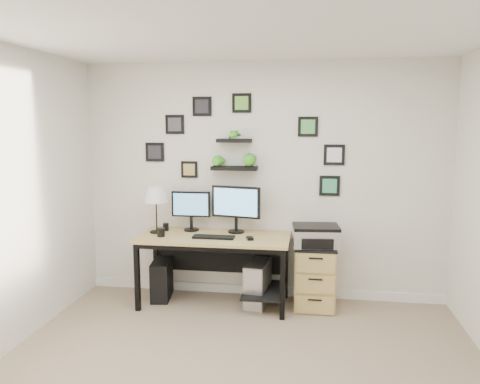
% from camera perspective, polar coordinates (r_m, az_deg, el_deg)
% --- Properties ---
extents(room, '(4.00, 4.00, 4.00)m').
position_cam_1_polar(room, '(5.46, 2.64, -11.85)').
color(room, tan).
rests_on(room, ground).
extents(desk, '(1.60, 0.70, 0.75)m').
position_cam_1_polar(desk, '(5.04, -2.70, -6.68)').
color(desk, tan).
rests_on(desk, ground).
extents(monitor_left, '(0.43, 0.17, 0.44)m').
position_cam_1_polar(monitor_left, '(5.20, -5.99, -1.94)').
color(monitor_left, black).
rests_on(monitor_left, desk).
extents(monitor_right, '(0.55, 0.21, 0.51)m').
position_cam_1_polar(monitor_right, '(5.08, -0.50, -1.62)').
color(monitor_right, black).
rests_on(monitor_right, desk).
extents(keyboard, '(0.43, 0.14, 0.02)m').
position_cam_1_polar(keyboard, '(4.90, -3.24, -5.50)').
color(keyboard, black).
rests_on(keyboard, desk).
extents(mouse, '(0.09, 0.11, 0.03)m').
position_cam_1_polar(mouse, '(4.83, 1.20, -5.66)').
color(mouse, black).
rests_on(mouse, desk).
extents(table_lamp, '(0.25, 0.25, 0.51)m').
position_cam_1_polar(table_lamp, '(5.15, -10.22, -0.44)').
color(table_lamp, black).
rests_on(table_lamp, desk).
extents(mug, '(0.08, 0.08, 0.09)m').
position_cam_1_polar(mug, '(5.02, -9.61, -4.86)').
color(mug, black).
rests_on(mug, desk).
extents(pen_cup, '(0.07, 0.07, 0.08)m').
position_cam_1_polar(pen_cup, '(5.28, -9.03, -4.22)').
color(pen_cup, black).
rests_on(pen_cup, desk).
extents(pc_tower_black, '(0.25, 0.45, 0.43)m').
position_cam_1_polar(pc_tower_black, '(5.37, -9.52, -10.46)').
color(pc_tower_black, black).
rests_on(pc_tower_black, ground).
extents(pc_tower_grey, '(0.26, 0.50, 0.47)m').
position_cam_1_polar(pc_tower_grey, '(5.11, 2.16, -11.09)').
color(pc_tower_grey, gray).
rests_on(pc_tower_grey, ground).
extents(file_cabinet, '(0.43, 0.53, 0.67)m').
position_cam_1_polar(file_cabinet, '(5.09, 9.13, -10.05)').
color(file_cabinet, tan).
rests_on(file_cabinet, ground).
extents(printer, '(0.50, 0.42, 0.21)m').
position_cam_1_polar(printer, '(4.94, 9.22, -5.27)').
color(printer, silver).
rests_on(printer, file_cabinet).
extents(wall_decor, '(2.21, 0.18, 1.10)m').
position_cam_1_polar(wall_decor, '(5.10, -0.30, 5.38)').
color(wall_decor, black).
rests_on(wall_decor, ground).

